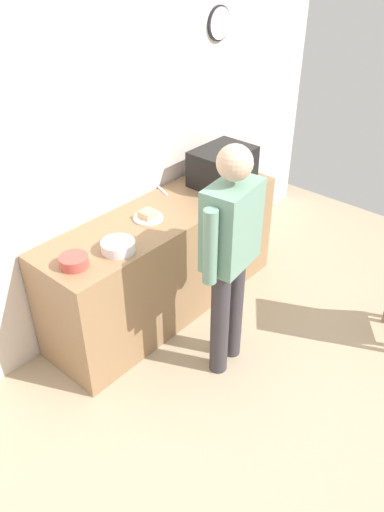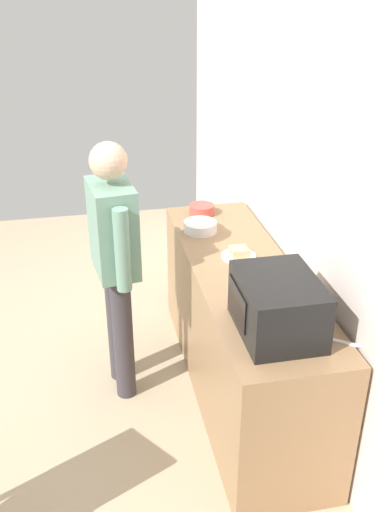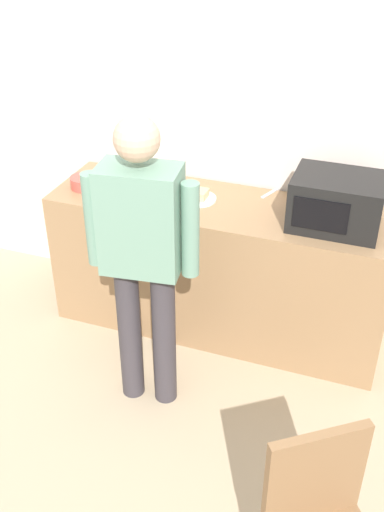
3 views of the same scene
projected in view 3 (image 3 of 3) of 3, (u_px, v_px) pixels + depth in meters
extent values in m
plane|color=tan|center=(100.00, 445.00, 3.27)|extent=(6.00, 6.00, 0.00)
cube|color=silver|center=(200.00, 118.00, 3.84)|extent=(5.40, 0.10, 2.60)
cube|color=#93704C|center=(219.00, 267.00, 3.91)|extent=(2.13, 0.62, 0.92)
cube|color=black|center=(337.00, 202.00, 3.37)|extent=(0.50, 0.38, 0.30)
cube|color=black|center=(320.00, 215.00, 3.23)|extent=(0.30, 0.01, 0.18)
cylinder|color=white|center=(198.00, 199.00, 3.72)|extent=(0.22, 0.22, 0.01)
cube|color=#D9AF7E|center=(198.00, 194.00, 3.70)|extent=(0.11, 0.11, 0.05)
cylinder|color=white|center=(123.00, 195.00, 3.70)|extent=(0.23, 0.23, 0.07)
cylinder|color=#C64C42|center=(85.00, 182.00, 3.85)|extent=(0.19, 0.19, 0.07)
cube|color=silver|center=(370.00, 206.00, 3.64)|extent=(0.12, 0.15, 0.01)
cube|color=silver|center=(270.00, 193.00, 3.79)|extent=(0.08, 0.17, 0.01)
cylinder|color=#38343A|center=(164.00, 337.00, 3.34)|extent=(0.13, 0.13, 0.89)
cylinder|color=#38343A|center=(130.00, 332.00, 3.37)|extent=(0.13, 0.13, 0.89)
cube|color=gray|center=(141.00, 220.00, 2.97)|extent=(0.43, 0.29, 0.56)
cylinder|color=gray|center=(190.00, 230.00, 2.94)|extent=(0.09, 0.09, 0.51)
cylinder|color=gray|center=(93.00, 220.00, 3.03)|extent=(0.09, 0.09, 0.51)
sphere|color=#D1A889|center=(137.00, 139.00, 2.74)|extent=(0.22, 0.22, 0.22)
cube|color=olive|center=(315.00, 476.00, 2.25)|extent=(0.35, 0.27, 0.45)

